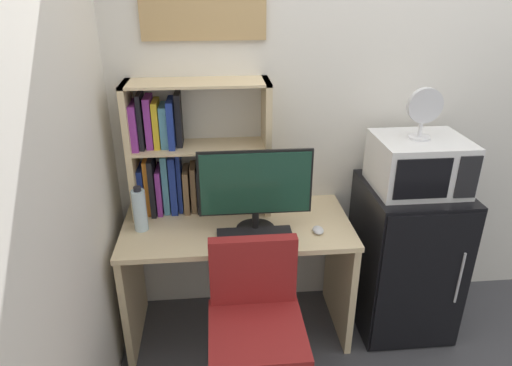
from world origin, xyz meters
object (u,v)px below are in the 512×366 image
keyboard (255,235)px  water_bottle (140,210)px  microwave (419,164)px  desk_chair (256,341)px  monitor (255,188)px  desk_fan (424,110)px  hutch_bookshelf (178,152)px  mini_fridge (404,257)px  computer_mouse (318,230)px

keyboard → water_bottle: size_ratio=1.56×
microwave → desk_chair: microwave is taller
monitor → keyboard: monitor is taller
desk_fan → desk_chair: (-0.90, -0.52, -0.94)m
hutch_bookshelf → microwave: (1.27, -0.18, -0.04)m
mini_fridge → microwave: size_ratio=1.91×
desk_chair → keyboard: bearing=85.6°
water_bottle → desk_fan: 1.53m
mini_fridge → desk_chair: 1.06m
monitor → microwave: bearing=5.6°
desk_fan → desk_chair: desk_fan is taller
hutch_bookshelf → water_bottle: 0.37m
computer_mouse → water_bottle: bearing=172.7°
microwave → desk_chair: bearing=-150.1°
water_bottle → desk_chair: bearing=-42.3°
keyboard → mini_fridge: mini_fridge is taller
desk_chair → monitor: bearing=84.9°
microwave → desk_fan: bearing=-163.8°
hutch_bookshelf → desk_chair: 1.05m
computer_mouse → water_bottle: water_bottle is taller
hutch_bookshelf → monitor: hutch_bookshelf is taller
monitor → desk_chair: bearing=-95.1°
keyboard → computer_mouse: computer_mouse is taller
water_bottle → mini_fridge: water_bottle is taller
mini_fridge → desk_fan: (-0.02, -0.00, 0.88)m
monitor → computer_mouse: monitor is taller
hutch_bookshelf → desk_fan: hutch_bookshelf is taller
computer_mouse → microwave: (0.56, 0.14, 0.30)m
water_bottle → mini_fridge: (1.47, 0.02, -0.39)m
computer_mouse → desk_chair: size_ratio=0.09×
desk_chair → mini_fridge: bearing=29.8°
water_bottle → keyboard: bearing=-12.7°
computer_mouse → desk_fan: (0.54, 0.13, 0.59)m
water_bottle → desk_fan: (1.45, 0.02, 0.49)m
keyboard → microwave: microwave is taller
monitor → computer_mouse: size_ratio=7.19×
mini_fridge → microwave: 0.59m
computer_mouse → desk_chair: (-0.36, -0.39, -0.35)m
computer_mouse → mini_fridge: size_ratio=0.09×
mini_fridge → microwave: microwave is taller
mini_fridge → desk_chair: (-0.92, -0.53, -0.06)m
keyboard → microwave: (0.89, 0.16, 0.30)m
desk_chair → microwave: bearing=29.9°
hutch_bookshelf → mini_fridge: 1.43m
water_bottle → computer_mouse: bearing=-7.3°
computer_mouse → keyboard: bearing=-177.5°
water_bottle → monitor: bearing=-6.1°
monitor → computer_mouse: (0.32, -0.05, -0.23)m
microwave → hutch_bookshelf: bearing=171.8°
mini_fridge → computer_mouse: bearing=-166.1°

